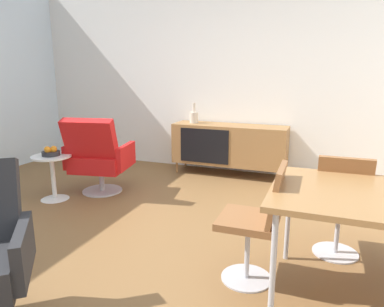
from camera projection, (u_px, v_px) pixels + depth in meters
The scene contains 9 objects.
ground_plane at pixel (150, 245), 3.02m from camera, with size 8.32×8.32×0.00m, color brown.
wall_back at pixel (232, 75), 5.07m from camera, with size 6.80×0.12×2.80m, color white.
sideboard at pixel (229, 145), 4.99m from camera, with size 1.60×0.45×0.72m.
vase_cobalt at pixel (194, 117), 5.09m from camera, with size 0.12×0.12×0.29m.
dining_chair_near_window at pixel (257, 219), 2.41m from camera, with size 0.43×0.41×0.86m.
dining_chair_back_left at pixel (341, 202), 2.73m from camera, with size 0.41×0.43×0.86m.
lounge_chair_red at pixel (98, 156), 4.21m from camera, with size 0.80×0.76×0.95m.
side_table_round at pixel (53, 172), 4.04m from camera, with size 0.44×0.44×0.52m.
fruit_bowl at pixel (51, 152), 3.99m from camera, with size 0.20×0.20×0.11m.
Camera 1 is at (1.33, -2.45, 1.46)m, focal length 33.01 mm.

